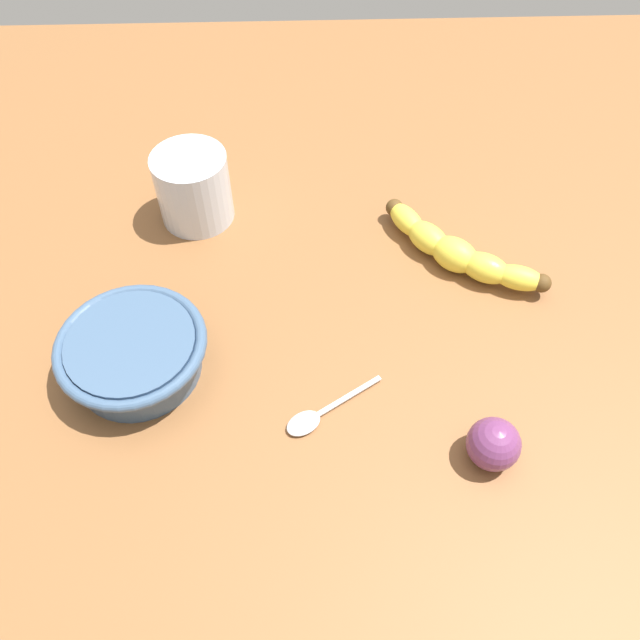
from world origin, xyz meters
TOP-DOWN VIEW (x-y plane):
  - wooden_tabletop at (0.00, 0.00)cm, footprint 120.00×120.00cm
  - banana at (3.34, -16.52)cm, footprint 15.23×17.63cm
  - smoothie_glass at (12.51, 14.51)cm, footprint 9.00×9.00cm
  - ceramic_bowl at (-10.42, 18.79)cm, footprint 15.25×15.25cm
  - plum_fruit at (-21.48, -15.70)cm, footprint 5.03×5.03cm
  - teaspoon at (-17.27, 1.22)cm, footprint 7.18×10.26cm

SIDE VIEW (x-z plane):
  - wooden_tabletop at x=0.00cm, z-range 0.00..3.00cm
  - teaspoon at x=-17.27cm, z-range 3.00..3.80cm
  - banana at x=3.34cm, z-range 3.00..6.89cm
  - plum_fruit at x=-21.48cm, z-range 3.00..8.03cm
  - ceramic_bowl at x=-10.42cm, z-range 3.47..8.43cm
  - smoothie_glass at x=12.51cm, z-range 2.78..11.73cm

